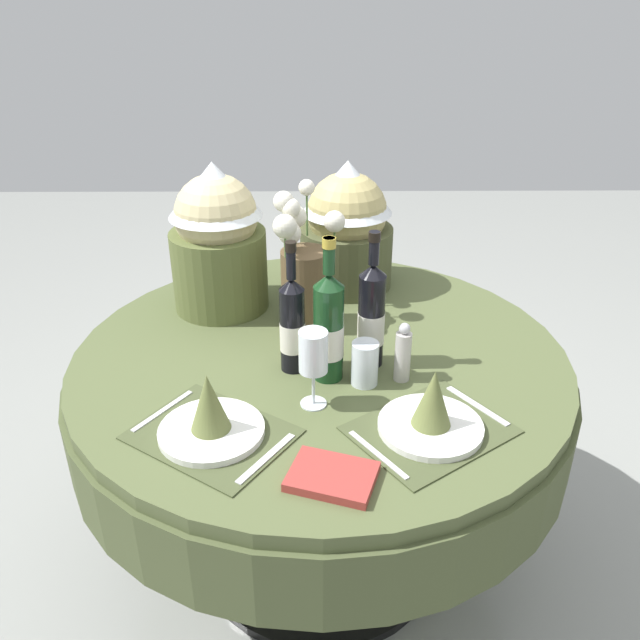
# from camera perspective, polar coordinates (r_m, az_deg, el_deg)

# --- Properties ---
(ground) EXTENTS (8.00, 8.00, 0.00)m
(ground) POSITION_cam_1_polar(r_m,az_deg,el_deg) (2.29, 0.01, -19.32)
(ground) COLOR gray
(dining_table) EXTENTS (1.38, 1.38, 0.76)m
(dining_table) POSITION_cam_1_polar(r_m,az_deg,el_deg) (1.89, 0.01, -6.67)
(dining_table) COLOR #4C5633
(dining_table) RESTS_ON ground
(place_setting_left) EXTENTS (0.43, 0.41, 0.16)m
(place_setting_left) POSITION_cam_1_polar(r_m,az_deg,el_deg) (1.49, -9.53, -8.43)
(place_setting_left) COLOR #41492B
(place_setting_left) RESTS_ON dining_table
(place_setting_right) EXTENTS (0.43, 0.41, 0.16)m
(place_setting_right) POSITION_cam_1_polar(r_m,az_deg,el_deg) (1.51, 9.70, -8.06)
(place_setting_right) COLOR #41492B
(place_setting_right) RESTS_ON dining_table
(flower_vase) EXTENTS (0.20, 0.22, 0.40)m
(flower_vase) POSITION_cam_1_polar(r_m,az_deg,el_deg) (1.87, -1.49, 4.31)
(flower_vase) COLOR brown
(flower_vase) RESTS_ON dining_table
(wine_bottle_left) EXTENTS (0.07, 0.07, 0.37)m
(wine_bottle_left) POSITION_cam_1_polar(r_m,az_deg,el_deg) (1.69, 4.50, 0.41)
(wine_bottle_left) COLOR black
(wine_bottle_left) RESTS_ON dining_table
(wine_bottle_centre) EXTENTS (0.08, 0.08, 0.38)m
(wine_bottle_centre) POSITION_cam_1_polar(r_m,az_deg,el_deg) (1.62, 0.74, -0.62)
(wine_bottle_centre) COLOR #143819
(wine_bottle_centre) RESTS_ON dining_table
(wine_bottle_right) EXTENTS (0.07, 0.07, 0.36)m
(wine_bottle_right) POSITION_cam_1_polar(r_m,az_deg,el_deg) (1.67, -2.43, -0.37)
(wine_bottle_right) COLOR black
(wine_bottle_right) RESTS_ON dining_table
(wine_glass_left) EXTENTS (0.07, 0.07, 0.20)m
(wine_glass_left) POSITION_cam_1_polar(r_m,az_deg,el_deg) (1.52, -0.59, -2.96)
(wine_glass_left) COLOR silver
(wine_glass_left) RESTS_ON dining_table
(tumbler_near_right) EXTENTS (0.07, 0.07, 0.12)m
(tumbler_near_right) POSITION_cam_1_polar(r_m,az_deg,el_deg) (1.65, 3.93, -3.80)
(tumbler_near_right) COLOR silver
(tumbler_near_right) RESTS_ON dining_table
(pepper_mill) EXTENTS (0.04, 0.04, 0.16)m
(pepper_mill) POSITION_cam_1_polar(r_m,az_deg,el_deg) (1.66, 7.23, -2.96)
(pepper_mill) COLOR #B7B2AD
(pepper_mill) RESTS_ON dining_table
(book_on_table) EXTENTS (0.21, 0.18, 0.02)m
(book_on_table) POSITION_cam_1_polar(r_m,az_deg,el_deg) (1.38, 1.06, -13.48)
(book_on_table) COLOR #99332D
(book_on_table) RESTS_ON dining_table
(gift_tub_back_left) EXTENTS (0.29, 0.29, 0.45)m
(gift_tub_back_left) POSITION_cam_1_polar(r_m,az_deg,el_deg) (1.98, -8.95, 7.50)
(gift_tub_back_left) COLOR #566033
(gift_tub_back_left) RESTS_ON dining_table
(gift_tub_back_centre) EXTENTS (0.30, 0.30, 0.42)m
(gift_tub_back_centre) POSITION_cam_1_polar(r_m,az_deg,el_deg) (2.12, 2.35, 8.50)
(gift_tub_back_centre) COLOR #474C2D
(gift_tub_back_centre) RESTS_ON dining_table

